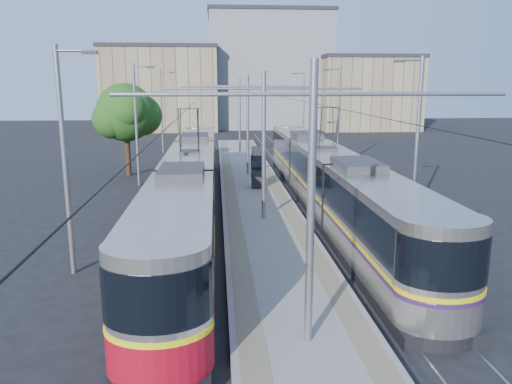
{
  "coord_description": "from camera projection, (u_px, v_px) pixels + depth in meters",
  "views": [
    {
      "loc": [
        -2.26,
        -15.54,
        6.75
      ],
      "look_at": [
        -0.38,
        7.9,
        1.6
      ],
      "focal_mm": 35.0,
      "sensor_mm": 36.0,
      "label": 1
    }
  ],
  "objects": [
    {
      "name": "tram_right",
      "position": [
        325.0,
        176.0,
        26.91
      ],
      "size": [
        2.43,
        30.1,
        5.5
      ],
      "color": "black",
      "rests_on": "ground"
    },
    {
      "name": "building_centre",
      "position": [
        268.0,
        70.0,
        77.69
      ],
      "size": [
        18.36,
        14.28,
        17.3
      ],
      "color": "gray",
      "rests_on": "ground"
    },
    {
      "name": "shelter",
      "position": [
        257.0,
        166.0,
        31.26
      ],
      "size": [
        0.85,
        1.23,
        2.54
      ],
      "rotation": [
        0.0,
        0.0,
        -0.13
      ],
      "color": "black",
      "rests_on": "platform"
    },
    {
      "name": "building_right",
      "position": [
        366.0,
        93.0,
        73.65
      ],
      "size": [
        14.28,
        10.2,
        10.69
      ],
      "color": "gray",
      "rests_on": "ground"
    },
    {
      "name": "tram_left",
      "position": [
        191.0,
        184.0,
        25.53
      ],
      "size": [
        2.43,
        31.5,
        5.5
      ],
      "color": "black",
      "rests_on": "ground"
    },
    {
      "name": "platform",
      "position": [
        251.0,
        184.0,
        33.28
      ],
      "size": [
        4.0,
        50.0,
        0.3
      ],
      "primitive_type": "cube",
      "color": "gray",
      "rests_on": "ground"
    },
    {
      "name": "tree",
      "position": [
        130.0,
        113.0,
        36.45
      ],
      "size": [
        4.66,
        4.3,
        6.76
      ],
      "color": "#382314",
      "rests_on": "ground"
    },
    {
      "name": "catenary",
      "position": [
        254.0,
        121.0,
        29.57
      ],
      "size": [
        9.2,
        70.0,
        7.0
      ],
      "color": "gray",
      "rests_on": "platform"
    },
    {
      "name": "building_left",
      "position": [
        162.0,
        88.0,
        73.12
      ],
      "size": [
        16.32,
        12.24,
        11.97
      ],
      "color": "gray",
      "rests_on": "ground"
    },
    {
      "name": "street_lamps",
      "position": [
        247.0,
        119.0,
        36.31
      ],
      "size": [
        15.18,
        38.22,
        8.0
      ],
      "color": "gray",
      "rests_on": "ground"
    },
    {
      "name": "tactile_strip_right",
      "position": [
        272.0,
        181.0,
        33.36
      ],
      "size": [
        0.7,
        50.0,
        0.01
      ],
      "primitive_type": "cube",
      "color": "gray",
      "rests_on": "platform"
    },
    {
      "name": "rails",
      "position": [
        251.0,
        186.0,
        33.31
      ],
      "size": [
        8.71,
        70.0,
        0.03
      ],
      "color": "gray",
      "rests_on": "ground"
    },
    {
      "name": "track_arrow",
      "position": [
        170.0,
        337.0,
        13.55
      ],
      "size": [
        1.2,
        5.0,
        0.01
      ],
      "primitive_type": "cube",
      "color": "silver",
      "rests_on": "ground"
    },
    {
      "name": "ground",
      "position": [
        286.0,
        288.0,
        16.75
      ],
      "size": [
        160.0,
        160.0,
        0.0
      ],
      "primitive_type": "plane",
      "color": "black",
      "rests_on": "ground"
    },
    {
      "name": "tactile_strip_left",
      "position": [
        229.0,
        182.0,
        33.13
      ],
      "size": [
        0.7,
        50.0,
        0.01
      ],
      "primitive_type": "cube",
      "color": "gray",
      "rests_on": "platform"
    }
  ]
}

